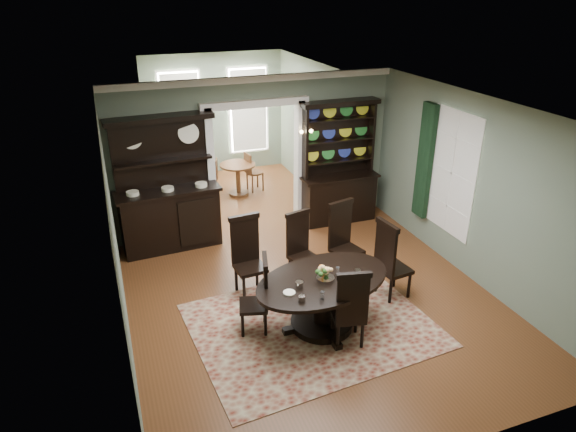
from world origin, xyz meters
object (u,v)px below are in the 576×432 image
object	(u,v)px
dining_table	(323,293)
welsh_dresser	(338,178)
sideboard	(169,203)
parlor_table	(238,175)

from	to	relation	value
dining_table	welsh_dresser	world-z (taller)	welsh_dresser
sideboard	welsh_dresser	bearing A→B (deg)	-3.33
welsh_dresser	parlor_table	world-z (taller)	welsh_dresser
dining_table	sideboard	distance (m)	3.67
welsh_dresser	parlor_table	size ratio (longest dim) A/B	3.04
dining_table	parlor_table	world-z (taller)	dining_table
parlor_table	sideboard	bearing A→B (deg)	-132.44
dining_table	parlor_table	xyz separation A→B (m)	(0.20, 5.28, -0.07)
welsh_dresser	sideboard	bearing A→B (deg)	-179.49
dining_table	sideboard	bearing A→B (deg)	103.57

